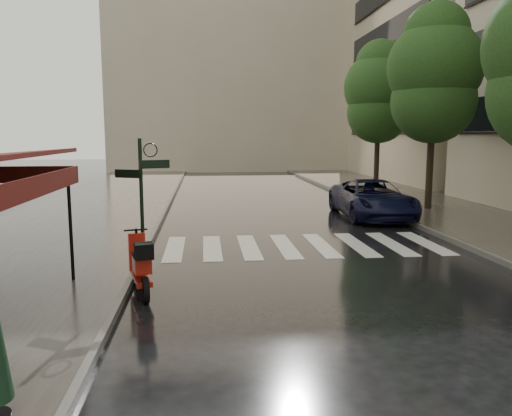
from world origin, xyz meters
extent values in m
plane|color=black|center=(0.00, 0.00, 0.00)|extent=(120.00, 120.00, 0.00)
cube|color=#38332D|center=(-4.50, 12.00, 0.06)|extent=(6.00, 60.00, 0.12)
cube|color=#38332D|center=(10.25, 12.00, 0.06)|extent=(5.50, 60.00, 0.12)
cube|color=#595651|center=(-1.45, 12.00, 0.07)|extent=(0.12, 60.00, 0.16)
cube|color=#595651|center=(7.45, 12.00, 0.07)|extent=(0.12, 60.00, 0.16)
cube|color=silver|center=(-0.70, 6.00, 0.01)|extent=(0.50, 3.20, 0.01)
cube|color=silver|center=(0.35, 6.00, 0.01)|extent=(0.50, 3.20, 0.01)
cube|color=silver|center=(1.40, 6.00, 0.01)|extent=(0.50, 3.20, 0.01)
cube|color=silver|center=(2.45, 6.00, 0.01)|extent=(0.50, 3.20, 0.01)
cube|color=silver|center=(3.50, 6.00, 0.01)|extent=(0.50, 3.20, 0.01)
cube|color=silver|center=(4.55, 6.00, 0.01)|extent=(0.50, 3.20, 0.01)
cube|color=silver|center=(5.60, 6.00, 0.01)|extent=(0.50, 3.20, 0.01)
cube|color=silver|center=(6.65, 6.00, 0.01)|extent=(0.50, 3.20, 0.01)
cube|color=#480B0A|center=(-2.52, -0.50, 2.35)|extent=(0.04, 7.00, 0.35)
cylinder|color=black|center=(-2.65, 2.75, 1.29)|extent=(0.07, 0.07, 2.35)
cylinder|color=black|center=(-1.20, 3.00, 1.55)|extent=(0.08, 0.08, 3.10)
cube|color=black|center=(-0.90, 3.00, 2.55)|extent=(0.62, 0.26, 0.18)
cube|color=black|center=(-1.48, 3.00, 2.35)|extent=(0.56, 0.29, 0.18)
cube|color=tan|center=(16.50, 26.00, 9.25)|extent=(8.00, 16.00, 18.50)
cube|color=tan|center=(3.00, 38.00, 10.00)|extent=(22.00, 6.00, 20.00)
cylinder|color=black|center=(9.50, 12.00, 2.36)|extent=(0.28, 0.28, 4.48)
sphere|color=#173A15|center=(9.50, 12.00, 4.52)|extent=(3.40, 3.40, 3.40)
sphere|color=#173A15|center=(9.50, 12.00, 5.88)|extent=(3.80, 3.80, 3.80)
sphere|color=#173A15|center=(9.50, 12.00, 7.16)|extent=(2.60, 2.60, 2.60)
cylinder|color=black|center=(9.70, 19.00, 2.30)|extent=(0.28, 0.28, 4.37)
sphere|color=#173A15|center=(9.70, 19.00, 4.41)|extent=(3.40, 3.40, 3.40)
sphere|color=#173A15|center=(9.70, 19.00, 5.74)|extent=(3.80, 3.80, 3.80)
sphere|color=#173A15|center=(9.70, 19.00, 6.98)|extent=(2.60, 2.60, 2.60)
cylinder|color=black|center=(-0.99, 1.43, 0.25)|extent=(0.23, 0.52, 0.51)
cylinder|color=black|center=(-1.31, 2.72, 0.25)|extent=(0.23, 0.52, 0.51)
cube|color=maroon|center=(-1.16, 2.10, 0.34)|extent=(0.62, 1.41, 0.11)
cube|color=maroon|center=(-1.09, 1.84, 0.66)|extent=(0.45, 0.64, 0.30)
cube|color=maroon|center=(-1.28, 2.56, 0.74)|extent=(0.36, 0.21, 0.79)
cylinder|color=black|center=(-1.30, 2.67, 1.19)|extent=(0.48, 0.16, 0.04)
cube|color=black|center=(-1.00, 1.46, 1.01)|extent=(0.41, 0.39, 0.30)
imported|color=black|center=(6.62, 10.70, 0.72)|extent=(2.51, 5.26, 1.45)
camera|label=1|loc=(0.15, -7.87, 3.17)|focal=35.00mm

